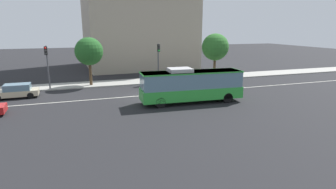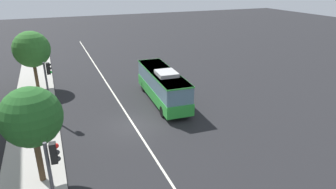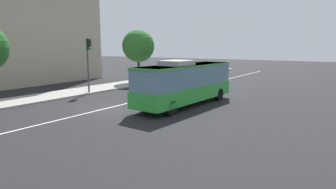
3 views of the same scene
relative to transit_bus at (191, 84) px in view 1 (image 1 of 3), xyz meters
The scene contains 10 objects.
ground_plane 6.02m from the transit_bus, 133.65° to the left, with size 160.00×160.00×0.00m, color black.
sidewalk_kerb 12.67m from the transit_bus, 108.43° to the left, with size 80.00×3.83×0.14m, color #9E9B93.
lane_centre_line 6.02m from the transit_bus, 133.65° to the left, with size 76.00×0.16×0.01m, color silver.
transit_bus is the anchor object (origin of this frame).
sedan_beige 18.39m from the transit_bus, 155.85° to the left, with size 4.54×1.90×1.46m.
traffic_light_near_corner 10.45m from the transit_bus, 91.52° to the left, with size 0.34×0.62×5.20m.
traffic_light_mid_block 17.33m from the transit_bus, 142.77° to the left, with size 0.34×0.62×5.20m.
street_tree_kerbside_left 14.76m from the transit_bus, 53.24° to the left, with size 3.87×3.87×6.42m.
street_tree_kerbside_centre 14.63m from the transit_bus, 128.28° to the left, with size 3.45×3.45×6.09m.
office_block_background 29.10m from the transit_bus, 88.41° to the left, with size 19.31×17.66×20.40m.
Camera 1 is at (-6.48, -28.26, 7.23)m, focal length 29.24 mm.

